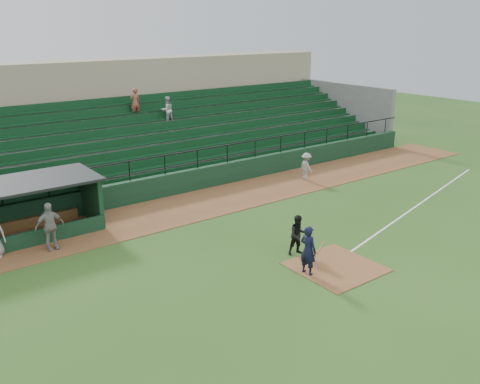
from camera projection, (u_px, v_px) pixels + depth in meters
ground at (317, 258)px, 20.04m from camera, size 90.00×90.00×0.00m
warning_track at (205, 203)px, 26.11m from camera, size 40.00×4.00×0.03m
home_plate_dirt at (335, 267)px, 19.27m from camera, size 3.00×3.00×0.03m
foul_line at (414, 208)px, 25.50m from camera, size 17.49×4.44×0.01m
stadium_structure at (130, 132)px, 31.83m from camera, size 38.00×13.08×6.40m
batter_at_plate at (308, 250)px, 18.49m from camera, size 1.07×0.74×1.87m
umpire at (298, 235)px, 20.13m from camera, size 0.95×0.83×1.63m
runner at (306, 166)px, 29.73m from camera, size 0.76×1.12×1.60m
dugout_player_a at (50, 226)px, 20.44m from camera, size 1.19×0.56×1.98m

